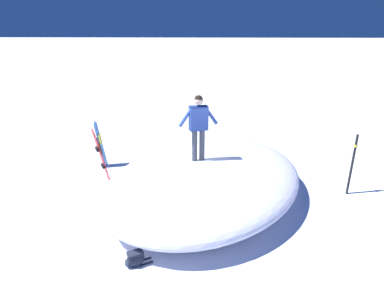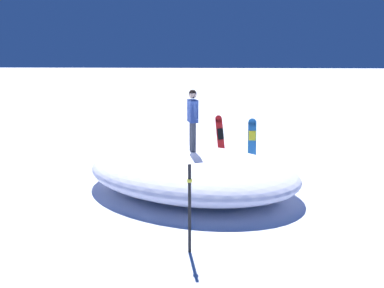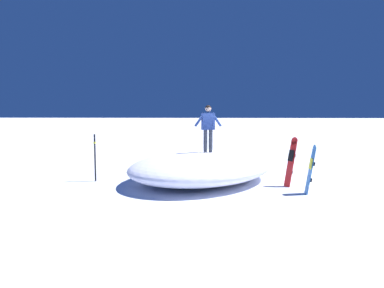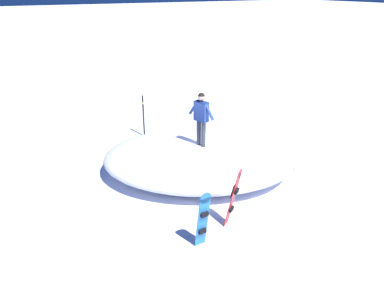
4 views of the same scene
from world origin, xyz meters
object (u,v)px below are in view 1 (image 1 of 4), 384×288
snowboarder_standing (198,122)px  snowboard_secondary_upright (100,144)px  snowboard_primary_upright (100,155)px  backpack_near (135,259)px  trail_marker_pole (352,164)px

snowboarder_standing → snowboard_secondary_upright: bearing=60.4°
snowboard_primary_upright → backpack_near: size_ratio=3.06×
snowboard_primary_upright → backpack_near: 3.96m
snowboarder_standing → trail_marker_pole: bearing=-86.1°
snowboard_primary_upright → snowboard_secondary_upright: size_ratio=1.09×
snowboarder_standing → snowboard_secondary_upright: (1.83, 3.22, -1.31)m
snowboard_primary_upright → backpack_near: (-3.50, -1.70, -0.72)m
snowboard_secondary_upright → backpack_near: bearing=-155.8°
backpack_near → trail_marker_pole: (3.05, -5.30, 0.76)m
trail_marker_pole → snowboarder_standing: bearing=93.9°
snowboarder_standing → trail_marker_pole: 4.32m
backpack_near → snowboard_primary_upright: bearing=26.0°
snowboarder_standing → backpack_near: bearing=157.3°
snowboarder_standing → snowboard_secondary_upright: size_ratio=1.11×
snowboarder_standing → trail_marker_pole: snowboarder_standing is taller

